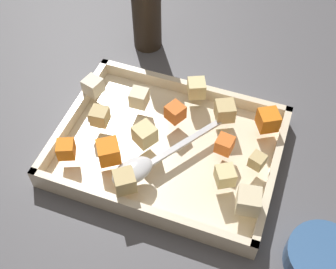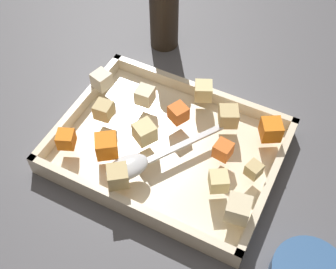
% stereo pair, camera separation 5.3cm
% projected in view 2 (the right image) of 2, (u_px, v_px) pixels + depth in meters
% --- Properties ---
extents(ground_plane, '(4.00, 4.00, 0.00)m').
position_uv_depth(ground_plane, '(166.00, 146.00, 0.76)').
color(ground_plane, '#4C4C51').
extents(baking_dish, '(0.37, 0.28, 0.04)m').
position_uv_depth(baking_dish, '(168.00, 148.00, 0.74)').
color(baking_dish, beige).
rests_on(baking_dish, ground_plane).
extents(carrot_chunk_corner_nw, '(0.03, 0.03, 0.03)m').
position_uv_depth(carrot_chunk_corner_nw, '(223.00, 150.00, 0.69)').
color(carrot_chunk_corner_nw, orange).
rests_on(carrot_chunk_corner_nw, baking_dish).
extents(carrot_chunk_corner_se, '(0.04, 0.04, 0.03)m').
position_uv_depth(carrot_chunk_corner_se, '(66.00, 139.00, 0.70)').
color(carrot_chunk_corner_se, orange).
rests_on(carrot_chunk_corner_se, baking_dish).
extents(carrot_chunk_near_right, '(0.05, 0.05, 0.03)m').
position_uv_depth(carrot_chunk_near_right, '(107.00, 146.00, 0.69)').
color(carrot_chunk_near_right, orange).
rests_on(carrot_chunk_near_right, baking_dish).
extents(carrot_chunk_corner_ne, '(0.04, 0.04, 0.03)m').
position_uv_depth(carrot_chunk_corner_ne, '(178.00, 113.00, 0.74)').
color(carrot_chunk_corner_ne, orange).
rests_on(carrot_chunk_corner_ne, baking_dish).
extents(carrot_chunk_near_left, '(0.04, 0.04, 0.03)m').
position_uv_depth(carrot_chunk_near_left, '(271.00, 129.00, 0.71)').
color(carrot_chunk_near_left, orange).
rests_on(carrot_chunk_near_left, baking_dish).
extents(potato_chunk_corner_sw, '(0.04, 0.04, 0.03)m').
position_uv_depth(potato_chunk_corner_sw, '(118.00, 176.00, 0.66)').
color(potato_chunk_corner_sw, tan).
rests_on(potato_chunk_corner_sw, baking_dish).
extents(potato_chunk_far_left, '(0.04, 0.04, 0.03)m').
position_uv_depth(potato_chunk_far_left, '(219.00, 181.00, 0.65)').
color(potato_chunk_far_left, '#E0CC89').
rests_on(potato_chunk_far_left, baking_dish).
extents(potato_chunk_center, '(0.04, 0.04, 0.03)m').
position_uv_depth(potato_chunk_center, '(238.00, 209.00, 0.62)').
color(potato_chunk_center, beige).
rests_on(potato_chunk_center, baking_dish).
extents(potato_chunk_back_center, '(0.03, 0.03, 0.02)m').
position_uv_depth(potato_chunk_back_center, '(254.00, 170.00, 0.67)').
color(potato_chunk_back_center, tan).
rests_on(potato_chunk_back_center, baking_dish).
extents(potato_chunk_far_right, '(0.04, 0.04, 0.03)m').
position_uv_depth(potato_chunk_far_right, '(145.00, 132.00, 0.71)').
color(potato_chunk_far_right, '#E0CC89').
rests_on(potato_chunk_far_right, baking_dish).
extents(potato_chunk_near_spoon, '(0.04, 0.04, 0.03)m').
position_uv_depth(potato_chunk_near_spoon, '(203.00, 91.00, 0.77)').
color(potato_chunk_near_spoon, '#E0CC89').
rests_on(potato_chunk_near_spoon, baking_dish).
extents(potato_chunk_rim_edge, '(0.03, 0.03, 0.03)m').
position_uv_depth(potato_chunk_rim_edge, '(104.00, 110.00, 0.74)').
color(potato_chunk_rim_edge, tan).
rests_on(potato_chunk_rim_edge, baking_dish).
extents(potato_chunk_mid_right, '(0.04, 0.04, 0.03)m').
position_uv_depth(potato_chunk_mid_right, '(228.00, 116.00, 0.73)').
color(potato_chunk_mid_right, tan).
rests_on(potato_chunk_mid_right, baking_dish).
extents(potato_chunk_mid_left, '(0.03, 0.03, 0.03)m').
position_uv_depth(potato_chunk_mid_left, '(145.00, 95.00, 0.76)').
color(potato_chunk_mid_left, beige).
rests_on(potato_chunk_mid_left, baking_dish).
extents(parsnip_chunk_heap_top, '(0.04, 0.04, 0.03)m').
position_uv_depth(parsnip_chunk_heap_top, '(102.00, 80.00, 0.78)').
color(parsnip_chunk_heap_top, silver).
rests_on(parsnip_chunk_heap_top, baking_dish).
extents(serving_spoon, '(0.15, 0.21, 0.02)m').
position_uv_depth(serving_spoon, '(135.00, 164.00, 0.68)').
color(serving_spoon, silver).
rests_on(serving_spoon, baking_dish).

